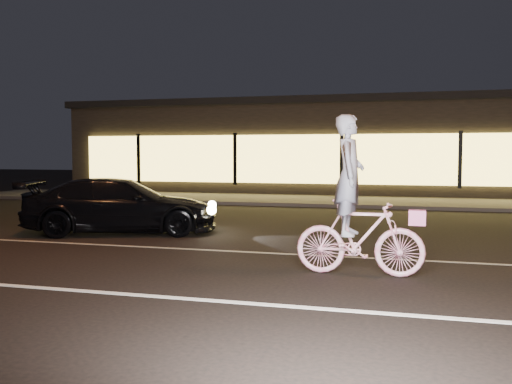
% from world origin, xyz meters
% --- Properties ---
extents(ground, '(90.00, 90.00, 0.00)m').
position_xyz_m(ground, '(0.00, 0.00, 0.00)').
color(ground, black).
rests_on(ground, ground).
extents(lane_stripe_near, '(60.00, 0.12, 0.01)m').
position_xyz_m(lane_stripe_near, '(0.00, -1.50, 0.00)').
color(lane_stripe_near, silver).
rests_on(lane_stripe_near, ground).
extents(lane_stripe_far, '(60.00, 0.10, 0.01)m').
position_xyz_m(lane_stripe_far, '(0.00, 2.00, 0.00)').
color(lane_stripe_far, gray).
rests_on(lane_stripe_far, ground).
extents(sidewalk, '(30.00, 4.00, 0.12)m').
position_xyz_m(sidewalk, '(0.00, 13.00, 0.06)').
color(sidewalk, '#383533').
rests_on(sidewalk, ground).
extents(storefront, '(25.40, 8.42, 4.20)m').
position_xyz_m(storefront, '(0.00, 18.97, 2.15)').
color(storefront, black).
rests_on(storefront, ground).
extents(cyclist, '(1.95, 0.67, 2.45)m').
position_xyz_m(cyclist, '(2.03, 0.52, 0.87)').
color(cyclist, '#E2366B').
rests_on(cyclist, ground).
extents(sedan, '(4.75, 3.17, 1.28)m').
position_xyz_m(sedan, '(-3.70, 3.65, 0.64)').
color(sedan, black).
rests_on(sedan, ground).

